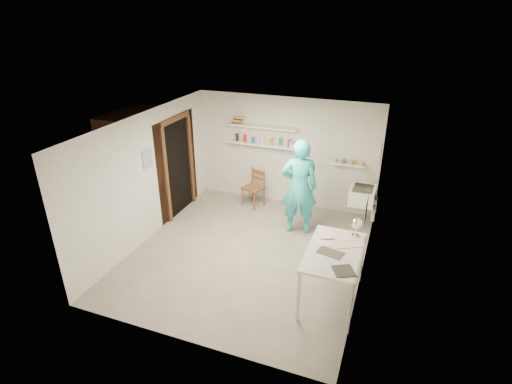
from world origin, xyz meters
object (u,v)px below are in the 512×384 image
(belfast_sink, at_px, (362,195))
(man, at_px, (299,187))
(wooden_chair, at_px, (253,188))
(work_table, at_px, (332,276))
(desk_lamp, at_px, (357,223))
(wall_clock, at_px, (306,168))

(belfast_sink, bearing_deg, man, -151.89)
(wooden_chair, distance_m, work_table, 3.39)
(belfast_sink, xyz_separation_m, desk_lamp, (0.11, -1.91, 0.40))
(belfast_sink, bearing_deg, desk_lamp, -86.79)
(belfast_sink, distance_m, wooden_chair, 2.36)
(wall_clock, bearing_deg, belfast_sink, 3.78)
(man, xyz_separation_m, wall_clock, (0.06, 0.21, 0.32))
(desk_lamp, bearing_deg, wall_clock, 127.94)
(wall_clock, relative_size, desk_lamp, 2.08)
(belfast_sink, bearing_deg, work_table, -92.59)
(man, distance_m, desk_lamp, 1.80)
(wooden_chair, relative_size, desk_lamp, 5.32)
(wooden_chair, height_order, desk_lamp, desk_lamp)
(work_table, bearing_deg, wall_clock, 115.27)
(man, height_order, wooden_chair, man)
(man, bearing_deg, wall_clock, -122.89)
(desk_lamp, bearing_deg, wooden_chair, 140.51)
(wooden_chair, bearing_deg, wall_clock, 0.00)
(belfast_sink, height_order, desk_lamp, desk_lamp)
(belfast_sink, height_order, work_table, work_table)
(belfast_sink, distance_m, man, 1.31)
(man, relative_size, wooden_chair, 2.18)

